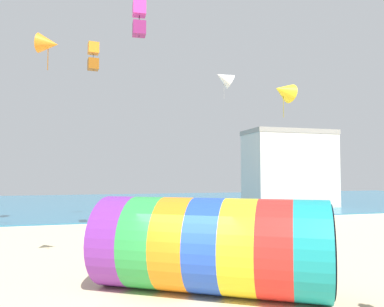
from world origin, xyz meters
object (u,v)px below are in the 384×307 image
kite_white_delta (224,78)px  kite_magenta_box (139,19)px  kite_yellow_delta (283,91)px  kite_orange_box (93,56)px  kite_orange_delta (48,44)px  giant_inflatable_tube (210,245)px

kite_white_delta → kite_magenta_box: kite_white_delta is taller
kite_yellow_delta → kite_orange_box: size_ratio=1.26×
kite_orange_delta → kite_magenta_box: kite_magenta_box is taller
kite_orange_delta → kite_orange_box: kite_orange_box is taller
kite_magenta_box → kite_orange_box: bearing=99.0°
kite_yellow_delta → kite_orange_box: (-10.40, 3.78, 2.24)m
giant_inflatable_tube → kite_magenta_box: kite_magenta_box is taller
kite_white_delta → kite_orange_delta: 15.31m
kite_yellow_delta → kite_magenta_box: size_ratio=1.61×
kite_orange_delta → kite_magenta_box: 3.47m
kite_white_delta → kite_orange_delta: kite_white_delta is taller
kite_orange_box → kite_magenta_box: bearing=-81.0°
kite_white_delta → kite_orange_delta: (-10.95, -10.49, -2.14)m
kite_orange_box → kite_magenta_box: kite_orange_box is taller
giant_inflatable_tube → kite_magenta_box: (-1.99, 2.21, 7.94)m
giant_inflatable_tube → kite_white_delta: size_ratio=3.36×
kite_orange_delta → kite_orange_box: (1.77, 8.10, 2.18)m
kite_white_delta → kite_yellow_delta: bearing=-78.8°
kite_orange_delta → giant_inflatable_tube: bearing=-31.3°
kite_orange_box → giant_inflatable_tube: bearing=-73.1°
kite_orange_delta → kite_magenta_box: size_ratio=1.03×
kite_white_delta → kite_magenta_box: (-7.74, -11.44, -1.21)m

